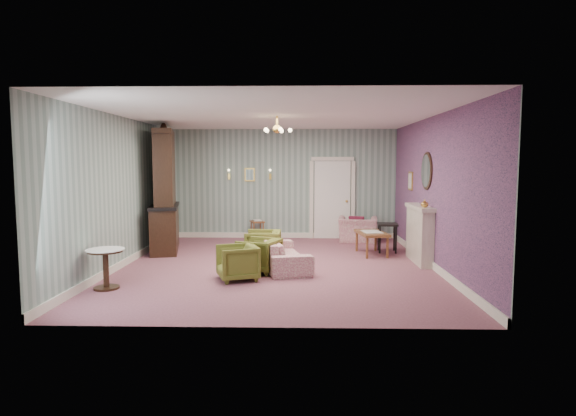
{
  "coord_description": "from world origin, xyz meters",
  "views": [
    {
      "loc": [
        0.44,
        -9.1,
        2.0
      ],
      "look_at": [
        0.2,
        0.4,
        1.1
      ],
      "focal_mm": 29.44,
      "sensor_mm": 36.0,
      "label": 1
    }
  ],
  "objects_px": {
    "coffee_table": "(372,243)",
    "olive_chair_a": "(237,261)",
    "side_table_black": "(387,238)",
    "olive_chair_b": "(259,253)",
    "fireplace": "(420,234)",
    "wingback_chair": "(358,225)",
    "pedestal_table": "(106,269)",
    "sofa_chintz": "(283,248)",
    "olive_chair_c": "(263,244)",
    "dresser": "(164,187)"
  },
  "relations": [
    {
      "from": "olive_chair_c",
      "to": "dresser",
      "type": "relative_size",
      "value": 0.24
    },
    {
      "from": "olive_chair_a",
      "to": "sofa_chintz",
      "type": "relative_size",
      "value": 0.35
    },
    {
      "from": "fireplace",
      "to": "side_table_black",
      "type": "bearing_deg",
      "value": 113.45
    },
    {
      "from": "olive_chair_b",
      "to": "sofa_chintz",
      "type": "bearing_deg",
      "value": 152.57
    },
    {
      "from": "wingback_chair",
      "to": "side_table_black",
      "type": "bearing_deg",
      "value": 116.29
    },
    {
      "from": "wingback_chair",
      "to": "coffee_table",
      "type": "distance_m",
      "value": 1.71
    },
    {
      "from": "olive_chair_b",
      "to": "wingback_chair",
      "type": "bearing_deg",
      "value": 167.83
    },
    {
      "from": "side_table_black",
      "to": "olive_chair_a",
      "type": "bearing_deg",
      "value": -139.57
    },
    {
      "from": "wingback_chair",
      "to": "coffee_table",
      "type": "bearing_deg",
      "value": 100.87
    },
    {
      "from": "sofa_chintz",
      "to": "side_table_black",
      "type": "bearing_deg",
      "value": -68.47
    },
    {
      "from": "dresser",
      "to": "coffee_table",
      "type": "relative_size",
      "value": 2.92
    },
    {
      "from": "sofa_chintz",
      "to": "olive_chair_b",
      "type": "bearing_deg",
      "value": 118.18
    },
    {
      "from": "pedestal_table",
      "to": "sofa_chintz",
      "type": "bearing_deg",
      "value": 30.61
    },
    {
      "from": "coffee_table",
      "to": "sofa_chintz",
      "type": "bearing_deg",
      "value": -145.01
    },
    {
      "from": "olive_chair_a",
      "to": "coffee_table",
      "type": "xyz_separation_m",
      "value": [
        2.65,
        2.32,
        -0.08
      ]
    },
    {
      "from": "wingback_chair",
      "to": "pedestal_table",
      "type": "relative_size",
      "value": 1.48
    },
    {
      "from": "olive_chair_b",
      "to": "coffee_table",
      "type": "xyz_separation_m",
      "value": [
        2.33,
        1.71,
        -0.09
      ]
    },
    {
      "from": "dresser",
      "to": "side_table_black",
      "type": "bearing_deg",
      "value": -13.6
    },
    {
      "from": "wingback_chair",
      "to": "side_table_black",
      "type": "xyz_separation_m",
      "value": [
        0.49,
        -1.43,
        -0.09
      ]
    },
    {
      "from": "dresser",
      "to": "pedestal_table",
      "type": "height_order",
      "value": "dresser"
    },
    {
      "from": "sofa_chintz",
      "to": "fireplace",
      "type": "height_order",
      "value": "fireplace"
    },
    {
      "from": "sofa_chintz",
      "to": "fireplace",
      "type": "xyz_separation_m",
      "value": [
        2.74,
        0.55,
        0.21
      ]
    },
    {
      "from": "olive_chair_c",
      "to": "pedestal_table",
      "type": "xyz_separation_m",
      "value": [
        -2.34,
        -2.17,
        -0.03
      ]
    },
    {
      "from": "sofa_chintz",
      "to": "wingback_chair",
      "type": "xyz_separation_m",
      "value": [
        1.8,
        3.03,
        0.05
      ]
    },
    {
      "from": "coffee_table",
      "to": "olive_chair_a",
      "type": "bearing_deg",
      "value": -138.75
    },
    {
      "from": "olive_chair_a",
      "to": "pedestal_table",
      "type": "height_order",
      "value": "olive_chair_a"
    },
    {
      "from": "olive_chair_a",
      "to": "side_table_black",
      "type": "xyz_separation_m",
      "value": [
        3.04,
        2.59,
        -0.0
      ]
    },
    {
      "from": "olive_chair_a",
      "to": "wingback_chair",
      "type": "xyz_separation_m",
      "value": [
        2.55,
        4.02,
        0.09
      ]
    },
    {
      "from": "olive_chair_a",
      "to": "fireplace",
      "type": "distance_m",
      "value": 3.82
    },
    {
      "from": "sofa_chintz",
      "to": "dresser",
      "type": "xyz_separation_m",
      "value": [
        -2.77,
        1.69,
        1.08
      ]
    },
    {
      "from": "coffee_table",
      "to": "pedestal_table",
      "type": "distance_m",
      "value": 5.53
    },
    {
      "from": "olive_chair_a",
      "to": "pedestal_table",
      "type": "xyz_separation_m",
      "value": [
        -2.02,
        -0.64,
        -0.01
      ]
    },
    {
      "from": "fireplace",
      "to": "pedestal_table",
      "type": "xyz_separation_m",
      "value": [
        -5.51,
        -2.18,
        -0.25
      ]
    },
    {
      "from": "olive_chair_b",
      "to": "olive_chair_c",
      "type": "height_order",
      "value": "olive_chair_c"
    },
    {
      "from": "fireplace",
      "to": "coffee_table",
      "type": "relative_size",
      "value": 1.41
    },
    {
      "from": "coffee_table",
      "to": "olive_chair_b",
      "type": "bearing_deg",
      "value": -143.72
    },
    {
      "from": "olive_chair_c",
      "to": "pedestal_table",
      "type": "height_order",
      "value": "olive_chair_c"
    },
    {
      "from": "coffee_table",
      "to": "side_table_black",
      "type": "bearing_deg",
      "value": 34.26
    },
    {
      "from": "coffee_table",
      "to": "side_table_black",
      "type": "xyz_separation_m",
      "value": [
        0.39,
        0.26,
        0.08
      ]
    },
    {
      "from": "olive_chair_b",
      "to": "pedestal_table",
      "type": "distance_m",
      "value": 2.66
    },
    {
      "from": "sofa_chintz",
      "to": "fireplace",
      "type": "distance_m",
      "value": 2.8
    },
    {
      "from": "fireplace",
      "to": "olive_chair_b",
      "type": "bearing_deg",
      "value": -163.74
    },
    {
      "from": "olive_chair_c",
      "to": "coffee_table",
      "type": "relative_size",
      "value": 0.71
    },
    {
      "from": "dresser",
      "to": "side_table_black",
      "type": "height_order",
      "value": "dresser"
    },
    {
      "from": "wingback_chair",
      "to": "olive_chair_b",
      "type": "bearing_deg",
      "value": 64.31
    },
    {
      "from": "pedestal_table",
      "to": "fireplace",
      "type": "bearing_deg",
      "value": 21.61
    },
    {
      "from": "olive_chair_a",
      "to": "side_table_black",
      "type": "distance_m",
      "value": 3.99
    },
    {
      "from": "olive_chair_a",
      "to": "coffee_table",
      "type": "distance_m",
      "value": 3.53
    },
    {
      "from": "olive_chair_c",
      "to": "wingback_chair",
      "type": "distance_m",
      "value": 3.35
    },
    {
      "from": "sofa_chintz",
      "to": "wingback_chair",
      "type": "relative_size",
      "value": 1.99
    }
  ]
}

